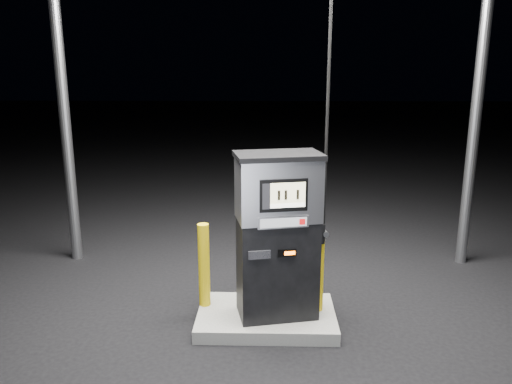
{
  "coord_description": "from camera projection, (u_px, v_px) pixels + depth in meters",
  "views": [
    {
      "loc": [
        0.02,
        -5.32,
        2.92
      ],
      "look_at": [
        -0.12,
        0.0,
        1.59
      ],
      "focal_mm": 35.0,
      "sensor_mm": 36.0,
      "label": 1
    }
  ],
  "objects": [
    {
      "name": "bollard_left",
      "position": [
        204.0,
        265.0,
        5.88
      ],
      "size": [
        0.17,
        0.17,
        1.01
      ],
      "primitive_type": "cylinder",
      "rotation": [
        0.0,
        0.0,
        0.26
      ],
      "color": "#DCBA0C",
      "rests_on": "pump_island"
    },
    {
      "name": "bollard_right",
      "position": [
        318.0,
        271.0,
        5.76
      ],
      "size": [
        0.16,
        0.16,
        0.98
      ],
      "primitive_type": "cylinder",
      "rotation": [
        0.0,
        0.0,
        0.27
      ],
      "color": "#DCBA0C",
      "rests_on": "pump_island"
    },
    {
      "name": "pump_island",
      "position": [
        266.0,
        317.0,
        5.85
      ],
      "size": [
        1.6,
        1.0,
        0.15
      ],
      "primitive_type": "cube",
      "color": "#5F5F5B",
      "rests_on": "ground"
    },
    {
      "name": "ground",
      "position": [
        266.0,
        323.0,
        5.87
      ],
      "size": [
        80.0,
        80.0,
        0.0
      ],
      "primitive_type": "plane",
      "color": "black",
      "rests_on": "ground"
    },
    {
      "name": "fuel_dispenser",
      "position": [
        278.0,
        234.0,
        5.55
      ],
      "size": [
        1.09,
        0.74,
        3.91
      ],
      "rotation": [
        0.0,
        0.0,
        0.21
      ],
      "color": "black",
      "rests_on": "pump_island"
    }
  ]
}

